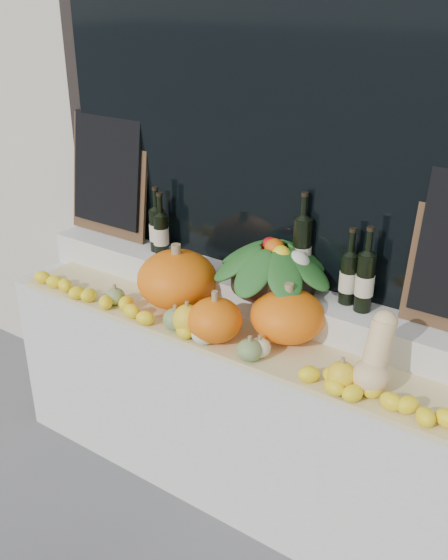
{
  "coord_description": "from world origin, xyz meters",
  "views": [
    {
      "loc": [
        1.33,
        -0.48,
        2.24
      ],
      "look_at": [
        0.0,
        1.45,
        1.12
      ],
      "focal_mm": 40.0,
      "sensor_mm": 36.0,
      "label": 1
    }
  ],
  "objects_px": {
    "butternut_squash": "(375,358)",
    "pumpkin_right": "(288,316)",
    "wine_bottle_tall": "(301,252)",
    "produce_bowl": "(274,263)",
    "pumpkin_left": "(177,279)"
  },
  "relations": [
    {
      "from": "pumpkin_right",
      "to": "wine_bottle_tall",
      "type": "distance_m",
      "value": 0.3
    },
    {
      "from": "pumpkin_left",
      "to": "pumpkin_right",
      "type": "height_order",
      "value": "pumpkin_left"
    },
    {
      "from": "pumpkin_left",
      "to": "produce_bowl",
      "type": "distance_m",
      "value": 0.45
    },
    {
      "from": "butternut_squash",
      "to": "wine_bottle_tall",
      "type": "height_order",
      "value": "wine_bottle_tall"
    },
    {
      "from": "pumpkin_left",
      "to": "pumpkin_right",
      "type": "xyz_separation_m",
      "value": [
        0.56,
        0.02,
        -0.02
      ]
    },
    {
      "from": "produce_bowl",
      "to": "wine_bottle_tall",
      "type": "relative_size",
      "value": 1.33
    },
    {
      "from": "butternut_squash",
      "to": "pumpkin_right",
      "type": "bearing_deg",
      "value": 163.67
    },
    {
      "from": "pumpkin_right",
      "to": "pumpkin_left",
      "type": "bearing_deg",
      "value": -177.66
    },
    {
      "from": "pumpkin_right",
      "to": "butternut_squash",
      "type": "xyz_separation_m",
      "value": [
        0.43,
        -0.13,
        0.02
      ]
    },
    {
      "from": "butternut_squash",
      "to": "produce_bowl",
      "type": "xyz_separation_m",
      "value": [
        -0.59,
        0.28,
        0.12
      ]
    },
    {
      "from": "butternut_squash",
      "to": "produce_bowl",
      "type": "height_order",
      "value": "produce_bowl"
    },
    {
      "from": "butternut_squash",
      "to": "pumpkin_left",
      "type": "bearing_deg",
      "value": 174.06
    },
    {
      "from": "pumpkin_left",
      "to": "produce_bowl",
      "type": "xyz_separation_m",
      "value": [
        0.4,
        0.18,
        0.11
      ]
    },
    {
      "from": "butternut_squash",
      "to": "wine_bottle_tall",
      "type": "xyz_separation_m",
      "value": [
        -0.49,
        0.35,
        0.17
      ]
    },
    {
      "from": "produce_bowl",
      "to": "pumpkin_right",
      "type": "bearing_deg",
      "value": -43.72
    }
  ]
}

